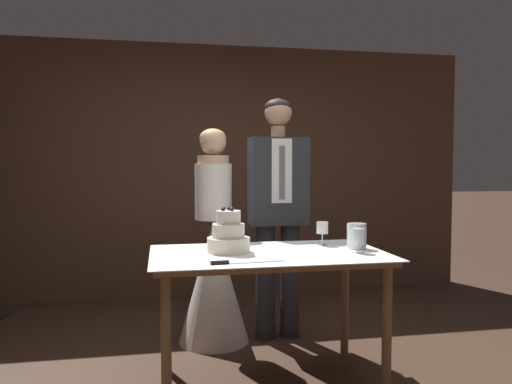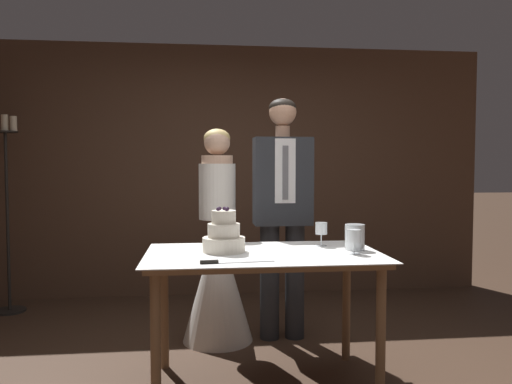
{
  "view_description": "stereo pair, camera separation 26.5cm",
  "coord_description": "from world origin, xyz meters",
  "views": [
    {
      "loc": [
        -0.59,
        -2.76,
        1.36
      ],
      "look_at": [
        0.05,
        0.6,
        1.17
      ],
      "focal_mm": 35.0,
      "sensor_mm": 36.0,
      "label": 1
    },
    {
      "loc": [
        -0.33,
        -2.8,
        1.36
      ],
      "look_at": [
        0.05,
        0.6,
        1.17
      ],
      "focal_mm": 35.0,
      "sensor_mm": 36.0,
      "label": 2
    }
  ],
  "objects": [
    {
      "name": "wall_back",
      "position": [
        0.0,
        2.46,
        1.3
      ],
      "size": [
        5.38,
        0.12,
        2.59
      ],
      "primitive_type": "cube",
      "color": "#513828",
      "rests_on": "ground_plane"
    },
    {
      "name": "cake_table",
      "position": [
        0.05,
        0.19,
        0.73
      ],
      "size": [
        1.43,
        0.84,
        0.83
      ],
      "color": "brown",
      "rests_on": "ground_plane"
    },
    {
      "name": "tiered_cake",
      "position": [
        -0.18,
        0.25,
        0.92
      ],
      "size": [
        0.26,
        0.26,
        0.28
      ],
      "color": "silver",
      "rests_on": "cake_table"
    },
    {
      "name": "cake_knife",
      "position": [
        -0.21,
        -0.11,
        0.83
      ],
      "size": [
        0.41,
        0.06,
        0.02
      ],
      "rotation": [
        0.0,
        0.0,
        0.08
      ],
      "color": "silver",
      "rests_on": "cake_table"
    },
    {
      "name": "wine_glass_near",
      "position": [
        0.59,
        0.09,
        0.93
      ],
      "size": [
        0.08,
        0.08,
        0.15
      ],
      "color": "silver",
      "rests_on": "cake_table"
    },
    {
      "name": "wine_glass_middle",
      "position": [
        0.47,
        0.39,
        0.93
      ],
      "size": [
        0.08,
        0.08,
        0.16
      ],
      "color": "silver",
      "rests_on": "cake_table"
    },
    {
      "name": "hurricane_candle",
      "position": [
        0.64,
        0.23,
        0.9
      ],
      "size": [
        0.12,
        0.12,
        0.16
      ],
      "color": "silver",
      "rests_on": "cake_table"
    },
    {
      "name": "bride",
      "position": [
        -0.2,
        1.01,
        0.6
      ],
      "size": [
        0.54,
        0.54,
        1.64
      ],
      "color": "white",
      "rests_on": "ground_plane"
    },
    {
      "name": "groom",
      "position": [
        0.31,
        1.01,
        1.06
      ],
      "size": [
        0.44,
        0.25,
        1.87
      ],
      "color": "#282B30",
      "rests_on": "ground_plane"
    },
    {
      "name": "candle_stand",
      "position": [
        -2.09,
        1.97,
        0.95
      ],
      "size": [
        0.28,
        0.28,
        1.82
      ],
      "color": "black",
      "rests_on": "ground_plane"
    }
  ]
}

